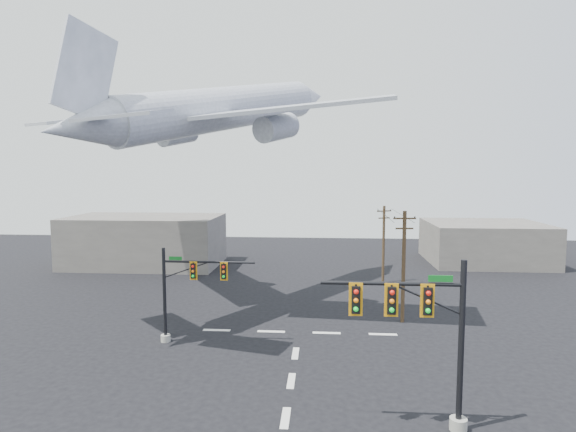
# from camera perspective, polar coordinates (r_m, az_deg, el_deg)

# --- Properties ---
(ground) EXTENTS (120.00, 120.00, 0.00)m
(ground) POSITION_cam_1_polar(r_m,az_deg,el_deg) (24.63, -0.30, -22.82)
(ground) COLOR black
(ground) RESTS_ON ground
(lane_markings) EXTENTS (14.00, 21.20, 0.01)m
(lane_markings) POSITION_cam_1_polar(r_m,az_deg,el_deg) (29.42, 0.57, -17.87)
(lane_markings) COLOR silver
(lane_markings) RESTS_ON ground
(signal_mast_near) EXTENTS (6.62, 0.86, 7.79)m
(signal_mast_near) POSITION_cam_1_polar(r_m,az_deg,el_deg) (22.76, 16.06, -13.49)
(signal_mast_near) COLOR gray
(signal_mast_near) RESTS_ON ground
(signal_mast_far) EXTENTS (6.51, 0.71, 6.47)m
(signal_mast_far) POSITION_cam_1_polar(r_m,az_deg,el_deg) (33.44, -12.24, -8.79)
(signal_mast_far) COLOR gray
(signal_mast_far) RESTS_ON ground
(utility_pole_a) EXTENTS (1.72, 0.29, 8.58)m
(utility_pole_a) POSITION_cam_1_polar(r_m,az_deg,el_deg) (37.75, 13.54, -5.61)
(utility_pole_a) COLOR #43301C
(utility_pole_a) RESTS_ON ground
(utility_pole_b) EXTENTS (1.53, 0.73, 7.98)m
(utility_pole_b) POSITION_cam_1_polar(r_m,az_deg,el_deg) (50.46, 11.26, -3.12)
(utility_pole_b) COLOR #43301C
(utility_pole_b) RESTS_ON ground
(power_lines) EXTENTS (1.58, 12.96, 0.03)m
(power_lines) POSITION_cam_1_polar(r_m,az_deg,el_deg) (43.65, 12.32, 0.15)
(power_lines) COLOR black
(airliner) EXTENTS (27.62, 30.12, 9.34)m
(airliner) POSITION_cam_1_polar(r_m,az_deg,el_deg) (42.13, -7.59, 12.37)
(airliner) COLOR silver
(building_left) EXTENTS (18.00, 10.00, 6.00)m
(building_left) POSITION_cam_1_polar(r_m,az_deg,el_deg) (61.25, -16.58, -2.82)
(building_left) COLOR slate
(building_left) RESTS_ON ground
(building_right) EXTENTS (14.00, 12.00, 5.00)m
(building_right) POSITION_cam_1_polar(r_m,az_deg,el_deg) (65.49, 22.28, -2.92)
(building_right) COLOR slate
(building_right) RESTS_ON ground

